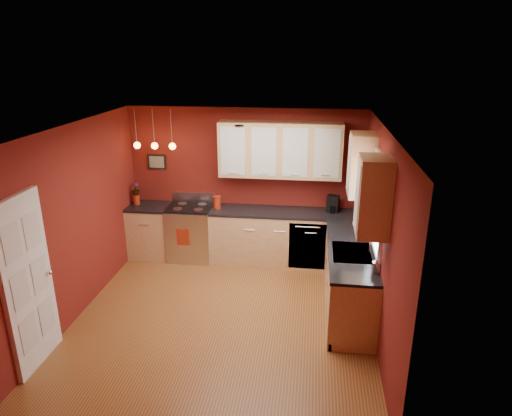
# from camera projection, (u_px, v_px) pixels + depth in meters

# --- Properties ---
(floor) EXTENTS (4.20, 4.20, 0.00)m
(floor) POSITION_uv_depth(u_px,v_px,m) (224.00, 316.00, 6.32)
(floor) COLOR #975F2C
(floor) RESTS_ON ground
(ceiling) EXTENTS (4.00, 4.20, 0.02)m
(ceiling) POSITION_uv_depth(u_px,v_px,m) (219.00, 129.00, 5.46)
(ceiling) COLOR silver
(ceiling) RESTS_ON wall_back
(wall_back) EXTENTS (4.00, 0.02, 2.60)m
(wall_back) POSITION_uv_depth(u_px,v_px,m) (246.00, 184.00, 7.86)
(wall_back) COLOR maroon
(wall_back) RESTS_ON floor
(wall_front) EXTENTS (4.00, 0.02, 2.60)m
(wall_front) POSITION_uv_depth(u_px,v_px,m) (173.00, 320.00, 3.92)
(wall_front) COLOR maroon
(wall_front) RESTS_ON floor
(wall_left) EXTENTS (0.02, 4.20, 2.60)m
(wall_left) POSITION_uv_depth(u_px,v_px,m) (76.00, 222.00, 6.13)
(wall_left) COLOR maroon
(wall_left) RESTS_ON floor
(wall_right) EXTENTS (0.02, 4.20, 2.60)m
(wall_right) POSITION_uv_depth(u_px,v_px,m) (380.00, 237.00, 5.65)
(wall_right) COLOR maroon
(wall_right) RESTS_ON floor
(base_cabinets_back_left) EXTENTS (0.70, 0.60, 0.90)m
(base_cabinets_back_left) POSITION_uv_depth(u_px,v_px,m) (151.00, 232.00, 8.05)
(base_cabinets_back_left) COLOR tan
(base_cabinets_back_left) RESTS_ON floor
(base_cabinets_back_right) EXTENTS (2.54, 0.60, 0.90)m
(base_cabinets_back_right) POSITION_uv_depth(u_px,v_px,m) (286.00, 238.00, 7.77)
(base_cabinets_back_right) COLOR tan
(base_cabinets_back_right) RESTS_ON floor
(base_cabinets_right) EXTENTS (0.60, 2.10, 0.90)m
(base_cabinets_right) POSITION_uv_depth(u_px,v_px,m) (348.00, 279.00, 6.39)
(base_cabinets_right) COLOR tan
(base_cabinets_right) RESTS_ON floor
(counter_back_left) EXTENTS (0.70, 0.62, 0.04)m
(counter_back_left) POSITION_uv_depth(u_px,v_px,m) (149.00, 207.00, 7.90)
(counter_back_left) COLOR black
(counter_back_left) RESTS_ON base_cabinets_back_left
(counter_back_right) EXTENTS (2.54, 0.62, 0.04)m
(counter_back_right) POSITION_uv_depth(u_px,v_px,m) (286.00, 212.00, 7.61)
(counter_back_right) COLOR black
(counter_back_right) RESTS_ON base_cabinets_back_right
(counter_right) EXTENTS (0.62, 2.10, 0.04)m
(counter_right) POSITION_uv_depth(u_px,v_px,m) (351.00, 249.00, 6.23)
(counter_right) COLOR black
(counter_right) RESTS_ON base_cabinets_right
(gas_range) EXTENTS (0.76, 0.64, 1.11)m
(gas_range) POSITION_uv_depth(u_px,v_px,m) (191.00, 232.00, 7.96)
(gas_range) COLOR silver
(gas_range) RESTS_ON floor
(dishwasher_front) EXTENTS (0.60, 0.02, 0.80)m
(dishwasher_front) POSITION_uv_depth(u_px,v_px,m) (307.00, 246.00, 7.45)
(dishwasher_front) COLOR silver
(dishwasher_front) RESTS_ON base_cabinets_back_right
(sink) EXTENTS (0.50, 0.70, 0.33)m
(sink) POSITION_uv_depth(u_px,v_px,m) (352.00, 254.00, 6.09)
(sink) COLOR gray
(sink) RESTS_ON counter_right
(window) EXTENTS (0.06, 1.02, 1.22)m
(window) POSITION_uv_depth(u_px,v_px,m) (378.00, 200.00, 5.81)
(window) COLOR white
(window) RESTS_ON wall_right
(door_left_wall) EXTENTS (0.12, 0.82, 2.05)m
(door_left_wall) POSITION_uv_depth(u_px,v_px,m) (28.00, 284.00, 5.09)
(door_left_wall) COLOR white
(door_left_wall) RESTS_ON floor
(upper_cabinets_back) EXTENTS (2.00, 0.35, 0.90)m
(upper_cabinets_back) POSITION_uv_depth(u_px,v_px,m) (280.00, 150.00, 7.40)
(upper_cabinets_back) COLOR tan
(upper_cabinets_back) RESTS_ON wall_back
(upper_cabinets_right) EXTENTS (0.35, 1.95, 0.90)m
(upper_cabinets_right) POSITION_uv_depth(u_px,v_px,m) (367.00, 179.00, 5.76)
(upper_cabinets_right) COLOR tan
(upper_cabinets_right) RESTS_ON wall_right
(wall_picture) EXTENTS (0.32, 0.03, 0.26)m
(wall_picture) POSITION_uv_depth(u_px,v_px,m) (157.00, 162.00, 7.91)
(wall_picture) COLOR black
(wall_picture) RESTS_ON wall_back
(pendant_lights) EXTENTS (0.71, 0.11, 0.66)m
(pendant_lights) POSITION_uv_depth(u_px,v_px,m) (155.00, 145.00, 7.47)
(pendant_lights) COLOR gray
(pendant_lights) RESTS_ON ceiling
(red_canister) EXTENTS (0.14, 0.14, 0.21)m
(red_canister) POSITION_uv_depth(u_px,v_px,m) (217.00, 202.00, 7.72)
(red_canister) COLOR maroon
(red_canister) RESTS_ON counter_back_right
(red_vase) EXTENTS (0.11, 0.11, 0.17)m
(red_vase) POSITION_uv_depth(u_px,v_px,m) (136.00, 200.00, 7.92)
(red_vase) COLOR maroon
(red_vase) RESTS_ON counter_back_left
(flowers) EXTENTS (0.16, 0.16, 0.23)m
(flowers) POSITION_uv_depth(u_px,v_px,m) (135.00, 189.00, 7.86)
(flowers) COLOR maroon
(flowers) RESTS_ON red_vase
(coffee_maker) EXTENTS (0.23, 0.23, 0.28)m
(coffee_maker) POSITION_uv_depth(u_px,v_px,m) (333.00, 204.00, 7.54)
(coffee_maker) COLOR black
(coffee_maker) RESTS_ON counter_back_right
(soap_pump) EXTENTS (0.10, 0.10, 0.20)m
(soap_pump) POSITION_uv_depth(u_px,v_px,m) (376.00, 265.00, 5.51)
(soap_pump) COLOR white
(soap_pump) RESTS_ON counter_right
(dish_towel) EXTENTS (0.21, 0.01, 0.29)m
(dish_towel) POSITION_uv_depth(u_px,v_px,m) (183.00, 237.00, 7.64)
(dish_towel) COLOR maroon
(dish_towel) RESTS_ON gas_range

